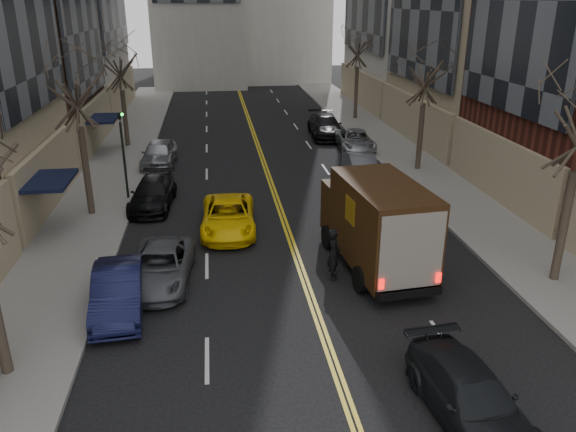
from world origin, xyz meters
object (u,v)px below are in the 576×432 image
taxi (228,216)px  pedestrian (334,254)px  ups_truck (376,224)px  observer_sedan (470,397)px

taxi → pedestrian: pedestrian is taller
taxi → pedestrian: bearing=-51.7°
pedestrian → taxi: bearing=45.3°
ups_truck → pedestrian: bearing=-164.6°
taxi → pedestrian: (3.60, -4.97, 0.28)m
observer_sedan → pedestrian: 7.83m
taxi → observer_sedan: bearing=-64.9°
observer_sedan → taxi: 13.67m
observer_sedan → taxi: taxi is taller
pedestrian → observer_sedan: bearing=-158.2°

